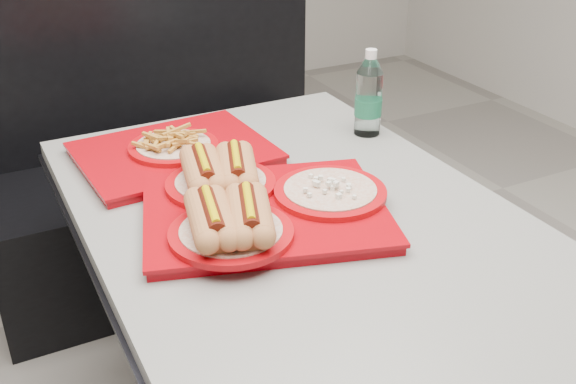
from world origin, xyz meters
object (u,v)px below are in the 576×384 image
booth_bench (165,168)px  water_bottle (369,98)px  diner_table (306,282)px  tray_far (174,149)px  tray_near (254,202)px

booth_bench → water_bottle: (0.38, -0.75, 0.45)m
water_bottle → diner_table: bearing=-137.5°
booth_bench → tray_far: size_ratio=2.73×
diner_table → water_bottle: size_ratio=5.92×
booth_bench → diner_table: bearing=-90.0°
booth_bench → tray_near: 1.11m
tray_near → booth_bench: bearing=84.5°
tray_near → water_bottle: size_ratio=2.56×
tray_near → tray_far: bearing=98.4°
diner_table → tray_far: (-0.16, 0.43, 0.19)m
tray_far → water_bottle: water_bottle is taller
diner_table → booth_bench: booth_bench is taller
diner_table → tray_near: size_ratio=2.32×
booth_bench → tray_far: booth_bench is taller
diner_table → tray_far: size_ratio=2.87×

